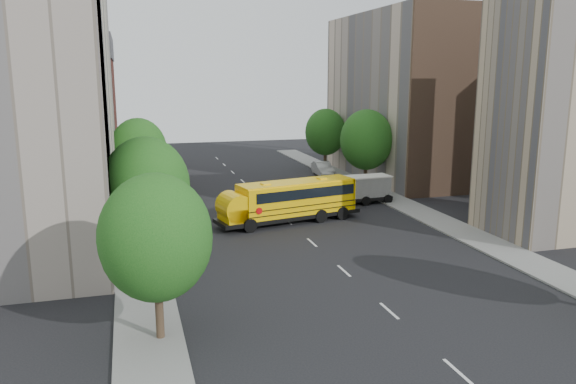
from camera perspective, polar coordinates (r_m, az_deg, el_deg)
name	(u,v)px	position (r m, az deg, el deg)	size (l,w,h in m)	color
ground	(303,235)	(40.90, 1.56, -4.37)	(120.00, 120.00, 0.00)	black
sidewalk_left	(138,228)	(43.91, -14.97, -3.56)	(3.00, 80.00, 0.12)	slate
sidewalk_right	(412,209)	(49.77, 12.51, -1.65)	(3.00, 80.00, 0.12)	slate
lane_markings	(270,205)	(50.21, -1.89, -1.32)	(0.15, 64.00, 0.01)	silver
building_left_cream	(35,95)	(43.88, -24.31, 8.96)	(10.00, 26.00, 20.00)	beige
building_left_redbrick	(68,121)	(65.90, -21.45, 6.72)	(10.00, 15.00, 13.00)	maroon
building_left_near	(8,130)	(33.61, -26.53, 5.65)	(10.00, 7.00, 17.00)	beige
building_right_near	(565,117)	(44.59, 26.35, 6.87)	(10.00, 7.00, 17.00)	tan
building_right_far	(403,97)	(64.81, 11.62, 9.43)	(10.00, 22.00, 18.00)	beige
building_right_sidewall	(459,101)	(55.29, 16.94, 8.81)	(10.10, 0.30, 18.00)	brown
street_tree_0	(156,238)	(24.40, -13.29, -4.55)	(4.80, 4.80, 7.41)	#38281C
street_tree_1	(146,186)	(34.06, -14.20, 0.55)	(5.12, 5.12, 7.90)	#38281C
street_tree_2	(139,150)	(51.86, -14.94, 4.12)	(4.99, 4.99, 7.71)	#38281C
street_tree_4	(366,140)	(56.66, 7.96, 5.27)	(5.25, 5.25, 8.10)	#38281C
street_tree_5	(325,132)	(67.78, 3.82, 6.09)	(4.86, 4.86, 7.51)	#38281C
school_bus	(288,200)	(43.84, -0.04, -0.77)	(12.05, 5.06, 3.32)	black
safari_truck	(360,189)	(50.98, 7.31, 0.30)	(5.97, 2.52, 2.50)	black
parked_car_0	(173,252)	(35.13, -11.56, -6.02)	(1.83, 4.56, 1.55)	silver
parked_car_1	(158,197)	(51.29, -13.10, -0.47)	(1.62, 4.65, 1.53)	silver
parked_car_2	(160,179)	(60.49, -12.83, 1.27)	(2.18, 4.73, 1.31)	black
parked_car_5	(323,169)	(64.90, 3.55, 2.37)	(1.70, 4.86, 1.60)	#9E9E98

